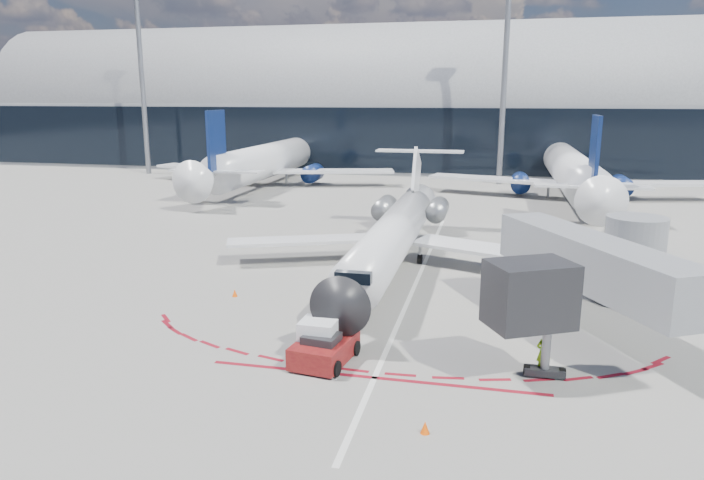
% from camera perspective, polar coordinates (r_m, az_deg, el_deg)
% --- Properties ---
extents(ground, '(260.00, 260.00, 0.00)m').
position_cam_1_polar(ground, '(36.74, 5.43, -4.82)').
color(ground, slate).
rests_on(ground, ground).
extents(apron_centerline, '(0.25, 40.00, 0.01)m').
position_cam_1_polar(apron_centerline, '(38.63, 5.82, -3.91)').
color(apron_centerline, silver).
rests_on(apron_centerline, ground).
extents(apron_stop_bar, '(14.00, 0.25, 0.01)m').
position_cam_1_polar(apron_stop_bar, '(26.15, 2.06, -12.40)').
color(apron_stop_bar, maroon).
rests_on(apron_stop_bar, ground).
extents(terminal_building, '(150.00, 24.15, 24.00)m').
position_cam_1_polar(terminal_building, '(99.81, 10.52, 11.29)').
color(terminal_building, '#94979A').
rests_on(terminal_building, ground).
extents(jet_bridge, '(10.03, 15.20, 4.90)m').
position_cam_1_polar(jet_bridge, '(33.20, 21.85, -2.26)').
color(jet_bridge, gray).
rests_on(jet_bridge, ground).
extents(light_mast_west, '(0.70, 0.70, 25.00)m').
position_cam_1_polar(light_mast_west, '(96.31, -18.51, 13.17)').
color(light_mast_west, gray).
rests_on(light_mast_west, ground).
extents(light_mast_centre, '(0.70, 0.70, 25.00)m').
position_cam_1_polar(light_mast_centre, '(82.72, 13.66, 13.58)').
color(light_mast_centre, gray).
rests_on(light_mast_centre, ground).
extents(regional_jet, '(23.41, 28.87, 7.23)m').
position_cam_1_polar(regional_jet, '(41.39, 3.95, 0.72)').
color(regional_jet, silver).
rests_on(regional_jet, ground).
extents(pushback_tug, '(2.65, 5.36, 1.37)m').
position_cam_1_polar(pushback_tug, '(27.35, -2.53, -9.85)').
color(pushback_tug, '#5A0C10').
rests_on(pushback_tug, ground).
extents(ramp_worker, '(0.83, 0.75, 1.91)m').
position_cam_1_polar(ramp_worker, '(27.28, 17.03, -9.70)').
color(ramp_worker, '#9AE418').
rests_on(ramp_worker, ground).
extents(uld_container, '(1.99, 1.71, 1.81)m').
position_cam_1_polar(uld_container, '(27.46, -3.02, -9.10)').
color(uld_container, black).
rests_on(uld_container, ground).
extents(safety_cone_left, '(0.31, 0.31, 0.43)m').
position_cam_1_polar(safety_cone_left, '(36.50, -10.61, -4.75)').
color(safety_cone_left, '#FF5405').
rests_on(safety_cone_left, ground).
extents(safety_cone_right, '(0.32, 0.32, 0.45)m').
position_cam_1_polar(safety_cone_right, '(22.36, 6.66, -16.56)').
color(safety_cone_right, '#FF5405').
rests_on(safety_cone_right, ground).
extents(bg_airliner_0, '(37.52, 39.73, 12.14)m').
position_cam_1_polar(bg_airliner_0, '(81.85, -7.46, 9.34)').
color(bg_airliner_0, silver).
rests_on(bg_airliner_0, ground).
extents(bg_airliner_1, '(36.86, 39.02, 11.92)m').
position_cam_1_polar(bg_airliner_1, '(74.25, 19.48, 8.26)').
color(bg_airliner_1, silver).
rests_on(bg_airliner_1, ground).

